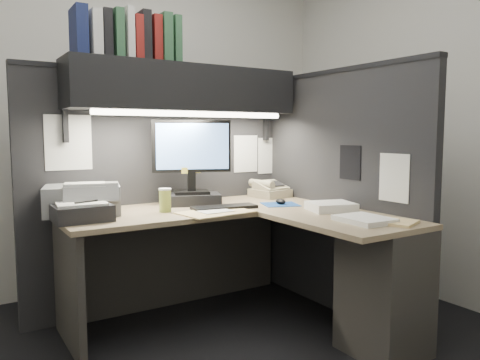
{
  "coord_description": "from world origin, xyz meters",
  "views": [
    {
      "loc": [
        -1.24,
        -2.11,
        1.21
      ],
      "look_at": [
        0.41,
        0.51,
        0.9
      ],
      "focal_mm": 35.0,
      "sensor_mm": 36.0,
      "label": 1
    }
  ],
  "objects_px": {
    "overhead_shelf": "(185,89)",
    "monitor": "(192,171)",
    "keyboard": "(224,207)",
    "telephone": "(270,190)",
    "printer": "(83,199)",
    "coffee_cup": "(165,201)",
    "notebook_stack": "(82,213)",
    "desk": "(290,264)"
  },
  "relations": [
    {
      "from": "desk",
      "to": "telephone",
      "type": "xyz_separation_m",
      "value": [
        0.38,
        0.72,
        0.34
      ]
    },
    {
      "from": "keyboard",
      "to": "printer",
      "type": "distance_m",
      "value": 0.86
    },
    {
      "from": "overhead_shelf",
      "to": "monitor",
      "type": "bearing_deg",
      "value": -78.31
    },
    {
      "from": "monitor",
      "to": "notebook_stack",
      "type": "xyz_separation_m",
      "value": [
        -0.77,
        -0.2,
        -0.18
      ]
    },
    {
      "from": "keyboard",
      "to": "coffee_cup",
      "type": "xyz_separation_m",
      "value": [
        -0.36,
        0.09,
        0.06
      ]
    },
    {
      "from": "monitor",
      "to": "notebook_stack",
      "type": "relative_size",
      "value": 1.88
    },
    {
      "from": "desk",
      "to": "overhead_shelf",
      "type": "height_order",
      "value": "overhead_shelf"
    },
    {
      "from": "desk",
      "to": "notebook_stack",
      "type": "xyz_separation_m",
      "value": [
        -1.06,
        0.49,
        0.33
      ]
    },
    {
      "from": "coffee_cup",
      "to": "notebook_stack",
      "type": "xyz_separation_m",
      "value": [
        -0.5,
        -0.03,
        -0.02
      ]
    },
    {
      "from": "coffee_cup",
      "to": "notebook_stack",
      "type": "height_order",
      "value": "coffee_cup"
    },
    {
      "from": "overhead_shelf",
      "to": "coffee_cup",
      "type": "bearing_deg",
      "value": -137.06
    },
    {
      "from": "desk",
      "to": "printer",
      "type": "relative_size",
      "value": 4.0
    },
    {
      "from": "telephone",
      "to": "notebook_stack",
      "type": "distance_m",
      "value": 1.45
    },
    {
      "from": "keyboard",
      "to": "notebook_stack",
      "type": "height_order",
      "value": "notebook_stack"
    },
    {
      "from": "desk",
      "to": "overhead_shelf",
      "type": "xyz_separation_m",
      "value": [
        -0.3,
        0.75,
        1.06
      ]
    },
    {
      "from": "keyboard",
      "to": "telephone",
      "type": "relative_size",
      "value": 1.67
    },
    {
      "from": "desk",
      "to": "keyboard",
      "type": "height_order",
      "value": "keyboard"
    },
    {
      "from": "monitor",
      "to": "telephone",
      "type": "distance_m",
      "value": 0.69
    },
    {
      "from": "coffee_cup",
      "to": "printer",
      "type": "distance_m",
      "value": 0.49
    },
    {
      "from": "telephone",
      "to": "overhead_shelf",
      "type": "bearing_deg",
      "value": 170.48
    },
    {
      "from": "desk",
      "to": "printer",
      "type": "bearing_deg",
      "value": 143.38
    },
    {
      "from": "desk",
      "to": "keyboard",
      "type": "distance_m",
      "value": 0.55
    },
    {
      "from": "desk",
      "to": "telephone",
      "type": "relative_size",
      "value": 6.87
    },
    {
      "from": "telephone",
      "to": "coffee_cup",
      "type": "distance_m",
      "value": 0.96
    },
    {
      "from": "printer",
      "to": "notebook_stack",
      "type": "distance_m",
      "value": 0.26
    },
    {
      "from": "desk",
      "to": "monitor",
      "type": "bearing_deg",
      "value": 112.61
    },
    {
      "from": "desk",
      "to": "printer",
      "type": "height_order",
      "value": "printer"
    },
    {
      "from": "notebook_stack",
      "to": "monitor",
      "type": "bearing_deg",
      "value": 14.94
    },
    {
      "from": "monitor",
      "to": "printer",
      "type": "bearing_deg",
      "value": -162.79
    },
    {
      "from": "keyboard",
      "to": "printer",
      "type": "height_order",
      "value": "printer"
    },
    {
      "from": "overhead_shelf",
      "to": "telephone",
      "type": "bearing_deg",
      "value": -2.44
    },
    {
      "from": "monitor",
      "to": "printer",
      "type": "height_order",
      "value": "monitor"
    },
    {
      "from": "desk",
      "to": "coffee_cup",
      "type": "xyz_separation_m",
      "value": [
        -0.56,
        0.51,
        0.35
      ]
    },
    {
      "from": "printer",
      "to": "monitor",
      "type": "bearing_deg",
      "value": 11.26
    },
    {
      "from": "desk",
      "to": "telephone",
      "type": "distance_m",
      "value": 0.88
    },
    {
      "from": "monitor",
      "to": "keyboard",
      "type": "distance_m",
      "value": 0.36
    },
    {
      "from": "keyboard",
      "to": "telephone",
      "type": "bearing_deg",
      "value": 35.27
    },
    {
      "from": "telephone",
      "to": "notebook_stack",
      "type": "bearing_deg",
      "value": -177.73
    },
    {
      "from": "monitor",
      "to": "keyboard",
      "type": "height_order",
      "value": "monitor"
    },
    {
      "from": "coffee_cup",
      "to": "printer",
      "type": "bearing_deg",
      "value": 152.82
    },
    {
      "from": "overhead_shelf",
      "to": "monitor",
      "type": "relative_size",
      "value": 2.76
    },
    {
      "from": "printer",
      "to": "notebook_stack",
      "type": "xyz_separation_m",
      "value": [
        -0.07,
        -0.25,
        -0.04
      ]
    }
  ]
}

